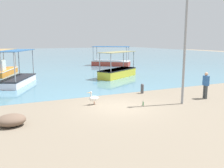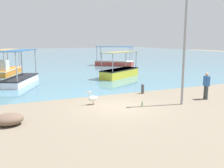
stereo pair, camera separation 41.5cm
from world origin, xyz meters
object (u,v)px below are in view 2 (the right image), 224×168
at_px(fisherman_standing, 206,85).
at_px(glass_bottle, 142,104).
at_px(fishing_boat_near_right, 6,69).
at_px(fishing_boat_center, 120,72).
at_px(lamp_post, 185,40).
at_px(mooring_bollard, 143,88).
at_px(net_pile, 9,119).
at_px(fishing_boat_far_left, 115,62).
at_px(fishing_boat_far_right, 20,78).
at_px(pelican, 93,98).

xyz_separation_m(fisherman_standing, glass_bottle, (-4.49, 0.22, -0.80)).
bearing_deg(fishing_boat_near_right, fisherman_standing, -56.12).
bearing_deg(fishing_boat_center, glass_bottle, -108.56).
height_order(fishing_boat_near_right, lamp_post, lamp_post).
bearing_deg(fishing_boat_center, lamp_post, -96.09).
bearing_deg(mooring_bollard, fishing_boat_center, 76.69).
bearing_deg(glass_bottle, net_pile, -176.11).
distance_m(fishing_boat_far_left, lamp_post, 22.21).
distance_m(fishing_boat_far_left, net_pile, 25.73).
bearing_deg(fishing_boat_far_right, fisherman_standing, -45.06).
xyz_separation_m(lamp_post, net_pile, (-9.33, 0.15, -3.44)).
xyz_separation_m(fishing_boat_center, fisherman_standing, (1.04, -10.48, 0.34)).
height_order(fishing_boat_far_left, net_pile, fishing_boat_far_left).
distance_m(fishing_boat_near_right, net_pile, 17.19).
height_order(mooring_bollard, fisherman_standing, fisherman_standing).
distance_m(fishing_boat_near_right, lamp_post, 19.86).
height_order(lamp_post, glass_bottle, lamp_post).
relative_size(fishing_boat_far_left, mooring_bollard, 7.86).
bearing_deg(fishing_boat_far_right, lamp_post, -52.89).
bearing_deg(lamp_post, fishing_boat_far_right, 127.11).
distance_m(fishing_boat_center, fishing_boat_far_left, 11.23).
relative_size(lamp_post, fisherman_standing, 3.95).
bearing_deg(fishing_boat_center, mooring_bollard, -103.31).
bearing_deg(fishing_boat_center, fishing_boat_near_right, 148.02).
relative_size(fishing_boat_far_right, pelican, 6.56).
xyz_separation_m(lamp_post, fisherman_standing, (2.20, 0.41, -2.80)).
xyz_separation_m(fishing_boat_near_right, net_pile, (-0.16, -17.19, -0.35)).
bearing_deg(pelican, fishing_boat_far_right, 111.07).
bearing_deg(net_pile, pelican, 22.16).
height_order(fishing_boat_far_left, lamp_post, lamp_post).
xyz_separation_m(fisherman_standing, net_pile, (-11.53, -0.25, -0.64)).
xyz_separation_m(fishing_boat_far_right, fisherman_standing, (10.38, -10.40, 0.39)).
height_order(fishing_boat_far_right, fishing_boat_far_left, fishing_boat_far_right).
bearing_deg(fishing_boat_far_right, glass_bottle, -59.93).
distance_m(pelican, glass_bottle, 2.86).
bearing_deg(fishing_boat_center, fisherman_standing, -84.33).
xyz_separation_m(fishing_boat_near_right, pelican, (4.39, -15.34, -0.23)).
relative_size(net_pile, glass_bottle, 4.59).
relative_size(pelican, net_pile, 0.65).
distance_m(fishing_boat_far_right, fisherman_standing, 14.70).
bearing_deg(fishing_boat_center, net_pile, -134.32).
relative_size(pelican, mooring_bollard, 1.16).
bearing_deg(fishing_boat_near_right, lamp_post, -62.13).
height_order(fisherman_standing, glass_bottle, fisherman_standing).
xyz_separation_m(fishing_boat_far_left, lamp_post, (-5.28, -21.34, 3.18)).
bearing_deg(fisherman_standing, fishing_boat_near_right, 123.88).
distance_m(fishing_boat_far_right, glass_bottle, 11.76).
xyz_separation_m(fishing_boat_near_right, fishing_boat_far_left, (14.45, 3.99, -0.08)).
height_order(fishing_boat_far_left, pelican, fishing_boat_far_left).
bearing_deg(fishing_boat_far_left, lamp_post, -103.89).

